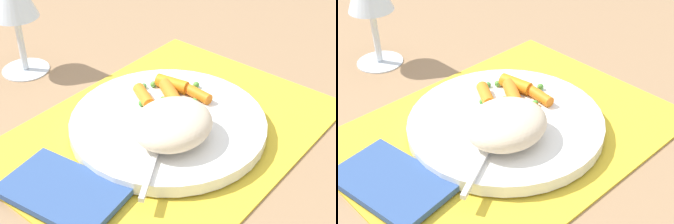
# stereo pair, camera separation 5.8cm
# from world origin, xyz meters

# --- Properties ---
(ground_plane) EXTENTS (2.40, 2.40, 0.00)m
(ground_plane) POSITION_xyz_m (0.00, 0.00, 0.00)
(ground_plane) COLOR #997551
(placemat) EXTENTS (0.41, 0.31, 0.01)m
(placemat) POSITION_xyz_m (0.00, 0.00, 0.00)
(placemat) COLOR gold
(placemat) RESTS_ON ground_plane
(plate) EXTENTS (0.25, 0.25, 0.02)m
(plate) POSITION_xyz_m (0.00, 0.00, 0.01)
(plate) COLOR white
(plate) RESTS_ON placemat
(rice_mound) EXTENTS (0.10, 0.09, 0.04)m
(rice_mound) POSITION_xyz_m (-0.03, -0.03, 0.04)
(rice_mound) COLOR beige
(rice_mound) RESTS_ON plate
(carrot_portion) EXTENTS (0.09, 0.09, 0.02)m
(carrot_portion) POSITION_xyz_m (0.03, 0.02, 0.03)
(carrot_portion) COLOR orange
(carrot_portion) RESTS_ON plate
(pea_scatter) EXTENTS (0.09, 0.08, 0.01)m
(pea_scatter) POSITION_xyz_m (0.03, 0.03, 0.03)
(pea_scatter) COLOR #53A63E
(pea_scatter) RESTS_ON plate
(fork) EXTENTS (0.17, 0.10, 0.01)m
(fork) POSITION_xyz_m (-0.03, -0.02, 0.02)
(fork) COLOR silver
(fork) RESTS_ON plate
(napkin) EXTENTS (0.10, 0.14, 0.01)m
(napkin) POSITION_xyz_m (-0.16, 0.01, 0.01)
(napkin) COLOR #33518C
(napkin) RESTS_ON placemat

